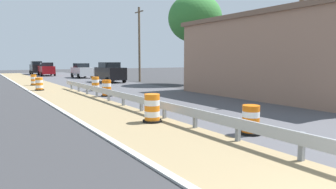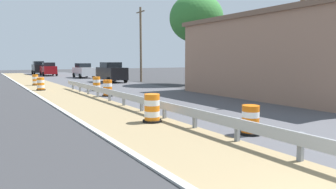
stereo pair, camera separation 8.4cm
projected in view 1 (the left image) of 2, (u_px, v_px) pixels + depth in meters
traffic_barrel_nearest at (251, 121)px, 9.54m from camera, size 0.69×0.69×0.95m
traffic_barrel_close at (152, 109)px, 11.43m from camera, size 0.75×0.75×1.10m
traffic_barrel_mid at (107, 89)px, 19.62m from camera, size 0.74×0.74×1.09m
traffic_barrel_far at (95, 85)px, 23.10m from camera, size 0.72×0.72×1.10m
traffic_barrel_farther at (39, 85)px, 23.44m from camera, size 0.70×0.70×1.03m
traffic_barrel_farthest at (34, 81)px, 28.17m from camera, size 0.64×0.64×1.02m
car_lead_near_lane at (46, 69)px, 45.45m from camera, size 2.19×4.74×2.05m
car_trailing_near_lane at (82, 71)px, 40.20m from camera, size 2.08×4.37×1.98m
car_lead_far_lane at (36, 68)px, 50.13m from camera, size 2.05×4.54×2.22m
car_mid_far_lane at (110, 72)px, 32.15m from camera, size 2.23×4.46×2.17m
roadside_shop_near at (284, 56)px, 19.56m from camera, size 7.45×13.21×5.25m
utility_pole_near at (300, 33)px, 15.76m from camera, size 0.24×1.80×7.37m
utility_pole_mid at (139, 43)px, 32.60m from camera, size 0.24×1.80×8.15m
tree_roadside at (195, 18)px, 28.75m from camera, size 5.23×5.23×8.81m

